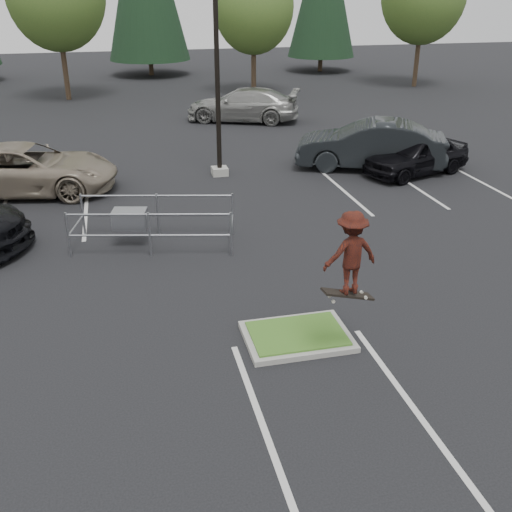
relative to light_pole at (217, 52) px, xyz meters
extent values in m
plane|color=black|center=(-0.50, -12.00, -4.56)|extent=(120.00, 120.00, 0.00)
cube|color=#9B9A90|center=(-0.50, -12.00, -4.50)|extent=(2.20, 1.60, 0.12)
cube|color=#32611E|center=(-0.50, -12.00, -4.42)|extent=(1.95, 1.35, 0.05)
cube|color=silver|center=(-5.00, -3.00, -4.56)|extent=(0.12, 5.20, 0.01)
cube|color=silver|center=(4.00, -3.00, -4.56)|extent=(0.12, 5.20, 0.01)
cube|color=silver|center=(6.70, -3.00, -4.56)|extent=(0.12, 5.20, 0.01)
cube|color=silver|center=(9.40, -3.00, -4.56)|extent=(0.12, 5.20, 0.01)
cube|color=silver|center=(-1.85, -15.00, -4.56)|extent=(0.12, 6.00, 0.01)
cube|color=silver|center=(0.85, -15.00, -4.56)|extent=(0.12, 6.00, 0.01)
cube|color=#9B9A90|center=(0.00, 0.00, -4.41)|extent=(0.60, 0.60, 0.30)
cylinder|color=black|center=(0.00, 0.00, 0.44)|extent=(0.18, 0.18, 10.00)
cylinder|color=#38281C|center=(-6.50, 18.50, -2.81)|extent=(0.32, 0.32, 3.50)
sphere|color=#336124|center=(-5.90, 18.20, 0.96)|extent=(3.68, 3.68, 3.68)
sphere|color=#336124|center=(-7.00, 18.90, 1.15)|extent=(4.05, 4.05, 4.05)
cylinder|color=#38281C|center=(5.50, 17.80, -3.04)|extent=(0.32, 0.32, 3.04)
ellipsoid|color=#336124|center=(5.50, 17.80, 0.88)|extent=(5.12, 5.12, 5.89)
sphere|color=#336124|center=(6.10, 17.50, 0.24)|extent=(3.20, 3.20, 3.20)
sphere|color=#336124|center=(5.00, 18.20, 0.40)|extent=(3.52, 3.52, 3.52)
cylinder|color=#38281C|center=(17.50, 18.30, -2.85)|extent=(0.32, 0.32, 3.42)
sphere|color=#336124|center=(18.10, 18.00, 0.84)|extent=(3.60, 3.60, 3.60)
sphere|color=#336124|center=(17.00, 18.70, 1.02)|extent=(3.96, 3.96, 3.96)
cylinder|color=#38281C|center=(-0.50, 28.50, -3.96)|extent=(0.36, 0.36, 1.20)
cylinder|color=#38281C|center=(13.50, 27.50, -3.96)|extent=(0.36, 0.36, 1.20)
cylinder|color=gray|center=(-5.31, -6.54, -3.93)|extent=(0.07, 0.07, 1.26)
cylinder|color=gray|center=(-4.97, -5.04, -3.93)|extent=(0.07, 0.07, 1.26)
cylinder|color=gray|center=(-3.17, -7.03, -3.93)|extent=(0.07, 0.07, 1.26)
cylinder|color=gray|center=(-2.83, -5.53, -3.93)|extent=(0.07, 0.07, 1.26)
cylinder|color=gray|center=(-1.03, -7.52, -3.93)|extent=(0.07, 0.07, 1.26)
cylinder|color=gray|center=(-0.69, -6.02, -3.93)|extent=(0.07, 0.07, 1.26)
cylinder|color=gray|center=(-3.17, -7.03, -3.95)|extent=(4.30, 1.03, 0.05)
cylinder|color=gray|center=(-3.17, -7.03, -3.35)|extent=(4.30, 1.03, 0.05)
cylinder|color=gray|center=(-2.83, -5.53, -3.95)|extent=(4.30, 1.03, 0.05)
cylinder|color=gray|center=(-2.83, -5.53, -3.35)|extent=(4.30, 1.03, 0.05)
cube|color=gray|center=(-3.64, -6.14, -3.77)|extent=(1.04, 0.77, 0.53)
cube|color=black|center=(0.15, -13.00, -3.04)|extent=(1.04, 0.39, 0.33)
cylinder|color=beige|center=(-0.17, -13.11, -3.10)|extent=(0.06, 0.04, 0.06)
cylinder|color=beige|center=(-0.17, -12.89, -3.10)|extent=(0.06, 0.04, 0.06)
cylinder|color=beige|center=(0.47, -13.11, -3.10)|extent=(0.06, 0.04, 0.06)
cylinder|color=beige|center=(0.47, -12.89, -3.10)|extent=(0.06, 0.04, 0.06)
imported|color=maroon|center=(0.15, -13.00, -2.20)|extent=(1.10, 0.71, 1.61)
imported|color=gray|center=(-7.00, -0.50, -3.70)|extent=(6.62, 3.95, 1.72)
imported|color=black|center=(6.00, -0.50, -3.60)|extent=(6.16, 4.05, 1.92)
imported|color=black|center=(7.50, -1.62, -3.81)|extent=(4.76, 3.09, 1.51)
imported|color=gray|center=(3.08, 9.49, -3.69)|extent=(6.45, 4.54, 1.73)
camera|label=1|loc=(-3.81, -22.23, 2.28)|focal=42.00mm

